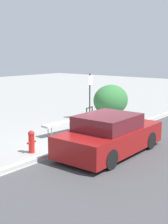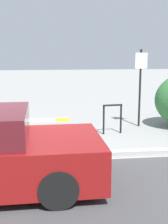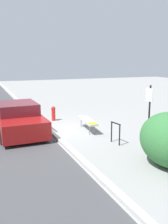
{
  "view_description": "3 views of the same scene",
  "coord_description": "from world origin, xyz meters",
  "px_view_note": "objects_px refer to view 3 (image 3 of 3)",
  "views": [
    {
      "loc": [
        -8.52,
        -6.93,
        3.28
      ],
      "look_at": [
        1.22,
        0.99,
        0.92
      ],
      "focal_mm": 50.0,
      "sensor_mm": 36.0,
      "label": 1
    },
    {
      "loc": [
        0.92,
        -6.33,
        2.29
      ],
      "look_at": [
        1.74,
        0.32,
        0.94
      ],
      "focal_mm": 50.0,
      "sensor_mm": 36.0,
      "label": 2
    },
    {
      "loc": [
        10.64,
        -2.81,
        3.12
      ],
      "look_at": [
        0.43,
        1.55,
        0.83
      ],
      "focal_mm": 40.0,
      "sensor_mm": 36.0,
      "label": 3
    }
  ],
  "objects_px": {
    "parked_car_near": "(18,119)",
    "sign_post": "(149,111)",
    "bike_rack": "(116,131)",
    "fire_hydrant": "(53,113)",
    "bench": "(88,121)"
  },
  "relations": [
    {
      "from": "parked_car_near",
      "to": "sign_post",
      "type": "bearing_deg",
      "value": 43.92
    },
    {
      "from": "bike_rack",
      "to": "fire_hydrant",
      "type": "bearing_deg",
      "value": -166.2
    },
    {
      "from": "bench",
      "to": "fire_hydrant",
      "type": "xyz_separation_m",
      "value": [
        -2.46,
        -0.89,
        -0.04
      ]
    },
    {
      "from": "bike_rack",
      "to": "fire_hydrant",
      "type": "relative_size",
      "value": 1.08
    },
    {
      "from": "bench",
      "to": "bike_rack",
      "type": "relative_size",
      "value": 2.27
    },
    {
      "from": "bike_rack",
      "to": "sign_post",
      "type": "bearing_deg",
      "value": 37.08
    },
    {
      "from": "bench",
      "to": "bike_rack",
      "type": "xyz_separation_m",
      "value": [
        2.11,
        0.23,
        0.05
      ]
    },
    {
      "from": "bike_rack",
      "to": "bench",
      "type": "bearing_deg",
      "value": -173.71
    },
    {
      "from": "bike_rack",
      "to": "parked_car_near",
      "type": "distance_m",
      "value": 4.34
    },
    {
      "from": "bike_rack",
      "to": "parked_car_near",
      "type": "xyz_separation_m",
      "value": [
        -2.96,
        -3.18,
        0.12
      ]
    },
    {
      "from": "sign_post",
      "to": "parked_car_near",
      "type": "height_order",
      "value": "sign_post"
    },
    {
      "from": "parked_car_near",
      "to": "bench",
      "type": "bearing_deg",
      "value": 72.96
    },
    {
      "from": "bench",
      "to": "sign_post",
      "type": "xyz_separation_m",
      "value": [
        3.09,
        0.98,
        0.94
      ]
    },
    {
      "from": "sign_post",
      "to": "fire_hydrant",
      "type": "distance_m",
      "value": 5.93
    },
    {
      "from": "bike_rack",
      "to": "sign_post",
      "type": "distance_m",
      "value": 1.52
    }
  ]
}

